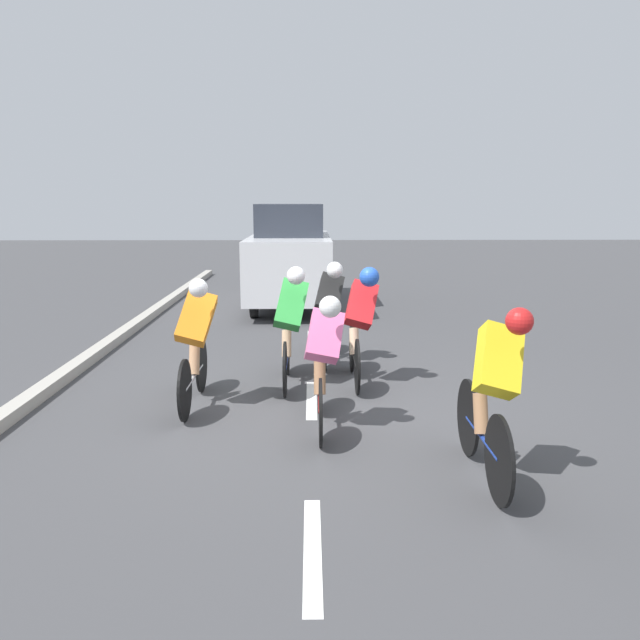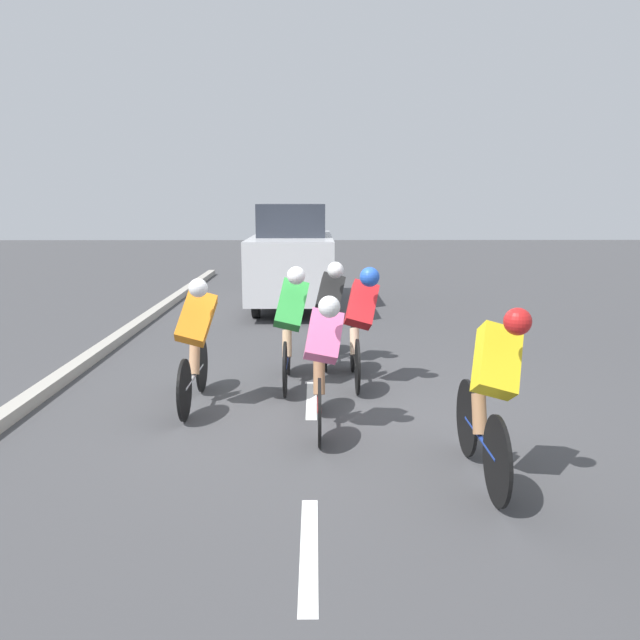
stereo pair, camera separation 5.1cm
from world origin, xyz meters
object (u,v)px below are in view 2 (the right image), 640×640
Objects in this scene: cyclist_pink at (322,359)px; support_car at (292,256)px; cyclist_black at (329,309)px; cyclist_red at (360,321)px; cyclist_green at (290,323)px; cyclist_yellow at (491,390)px; cyclist_orange at (195,340)px.

support_car reaches higher than cyclist_pink.
cyclist_black is 4.99m from support_car.
cyclist_green is at bearing 5.65° from cyclist_red.
support_car is (0.68, -4.93, 0.33)m from cyclist_black.
cyclist_black is 1.03× the size of cyclist_yellow.
cyclist_red is (0.87, -2.80, 0.03)m from cyclist_yellow.
cyclist_red is (-0.87, -0.09, 0.01)m from cyclist_green.
cyclist_pink is at bearing -40.83° from cyclist_yellow.
cyclist_black is 2.46m from cyclist_orange.
cyclist_orange is 6.93m from support_car.
cyclist_pink is 0.97× the size of cyclist_yellow.
cyclist_yellow reaches higher than cyclist_black.
cyclist_green is at bearing -57.33° from cyclist_yellow.
cyclist_red is at bearing -174.35° from cyclist_green.
cyclist_pink is 7.65m from support_car.
support_car reaches higher than cyclist_yellow.
cyclist_pink is (0.12, 2.69, -0.04)m from cyclist_black.
cyclist_orange is 1.01× the size of cyclist_red.
cyclist_orange is at bearing -34.86° from cyclist_yellow.
cyclist_green is at bearing 66.41° from cyclist_black.
cyclist_green is (0.50, 1.15, 0.03)m from cyclist_black.
cyclist_green is 0.88m from cyclist_red.
cyclist_pink is 1.70m from cyclist_red.
cyclist_red is (-0.37, 1.06, 0.03)m from cyclist_black.
cyclist_black is at bearing -113.59° from cyclist_green.
cyclist_green is at bearing -142.25° from cyclist_orange.
cyclist_red is 6.09m from support_car.
cyclist_pink is at bearing 103.91° from cyclist_green.
cyclist_red reaches higher than cyclist_pink.
cyclist_red is at bearing -72.78° from cyclist_yellow.
cyclist_black is at bearing 97.90° from support_car.
support_car is (0.56, -7.62, 0.37)m from cyclist_pink.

